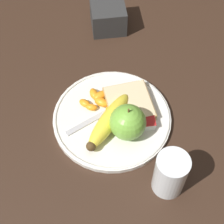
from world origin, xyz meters
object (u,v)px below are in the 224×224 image
object	(u,v)px
apple	(128,122)
bread_slice	(129,104)
fork	(106,112)
plate	(112,118)
banana	(108,121)
juice_glass	(170,175)
condiment_caddy	(108,17)
jam_packet	(145,120)

from	to	relation	value
apple	bread_slice	xyz separation A→B (m)	(-0.07, 0.01, -0.03)
bread_slice	fork	size ratio (longest dim) A/B	0.70
plate	fork	size ratio (longest dim) A/B	1.63
apple	banana	bearing A→B (deg)	-117.59
plate	fork	xyz separation A→B (m)	(-0.01, -0.01, 0.01)
banana	fork	distance (m)	0.04
juice_glass	fork	size ratio (longest dim) A/B	0.64
banana	condiment_caddy	distance (m)	0.33
bread_slice	plate	bearing A→B (deg)	-60.43
juice_glass	bread_slice	bearing A→B (deg)	-166.06
plate	apple	xyz separation A→B (m)	(0.04, 0.03, 0.04)
plate	jam_packet	bearing A→B (deg)	71.24
juice_glass	jam_packet	size ratio (longest dim) A/B	2.19
juice_glass	banana	world-z (taller)	juice_glass
juice_glass	fork	distance (m)	0.21
juice_glass	condiment_caddy	bearing A→B (deg)	-172.71
fork	condiment_caddy	distance (m)	0.29
juice_glass	banana	xyz separation A→B (m)	(-0.15, -0.10, -0.02)
bread_slice	jam_packet	xyz separation A→B (m)	(0.05, 0.03, -0.00)
plate	juice_glass	size ratio (longest dim) A/B	2.55
bread_slice	condiment_caddy	xyz separation A→B (m)	(-0.28, -0.01, 0.01)
plate	condiment_caddy	distance (m)	0.31
bread_slice	juice_glass	bearing A→B (deg)	13.94
banana	jam_packet	distance (m)	0.08
bread_slice	condiment_caddy	bearing A→B (deg)	-177.50
plate	bread_slice	size ratio (longest dim) A/B	2.32
fork	juice_glass	bearing A→B (deg)	-87.06
plate	banana	distance (m)	0.03
jam_packet	banana	bearing A→B (deg)	-90.88
juice_glass	fork	world-z (taller)	juice_glass
fork	jam_packet	world-z (taller)	jam_packet
jam_packet	condiment_caddy	xyz separation A→B (m)	(-0.33, -0.04, 0.01)
fork	jam_packet	distance (m)	0.09
plate	apple	distance (m)	0.07
juice_glass	fork	bearing A→B (deg)	-150.77
apple	banana	distance (m)	0.05
juice_glass	jam_packet	world-z (taller)	juice_glass
juice_glass	jam_packet	xyz separation A→B (m)	(-0.15, -0.02, -0.03)
juice_glass	banana	size ratio (longest dim) A/B	0.69
fork	bread_slice	bearing A→B (deg)	-14.68
apple	fork	size ratio (longest dim) A/B	0.54
plate	banana	size ratio (longest dim) A/B	1.77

